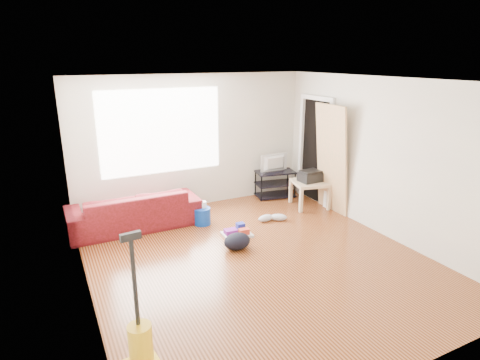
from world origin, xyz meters
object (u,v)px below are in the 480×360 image
backpack (237,248)px  vacuum (142,357)px  sofa (136,227)px  side_table (310,185)px  bucket (202,224)px  tv_stand (275,184)px  cleaning_tray (237,232)px

backpack → vacuum: (-1.90, -1.96, 0.26)m
sofa → side_table: side_table is taller
bucket → tv_stand: bearing=19.6°
backpack → vacuum: vacuum is taller
sofa → bucket: (1.06, -0.40, 0.00)m
side_table → vacuum: bearing=-143.2°
cleaning_tray → backpack: bearing=-116.7°
tv_stand → backpack: size_ratio=1.99×
bucket → cleaning_tray: (0.34, -0.68, 0.05)m
tv_stand → bucket: bearing=-149.9°
sofa → bucket: 1.14m
bucket → backpack: (0.13, -1.10, 0.00)m
sofa → side_table: size_ratio=2.91×
side_table → cleaning_tray: size_ratio=1.57×
tv_stand → cleaning_tray: bearing=-128.2°
vacuum → backpack: bearing=39.2°
sofa → backpack: size_ratio=5.05×
cleaning_tray → tv_stand: bearing=41.3°
tv_stand → side_table: size_ratio=1.15×
backpack → cleaning_tray: bearing=50.3°
sofa → tv_stand: 2.97m
sofa → vacuum: size_ratio=1.51×
bucket → cleaning_tray: size_ratio=0.62×
vacuum → tv_stand: bearing=38.9°
bucket → backpack: bearing=-83.4°
side_table → bucket: (-2.18, 0.11, -0.42)m
tv_stand → bucket: tv_stand is taller
sofa → backpack: bearing=128.4°
cleaning_tray → sofa: bearing=142.3°
sofa → tv_stand: size_ratio=2.53×
side_table → cleaning_tray: bearing=-162.7°
bucket → sofa: bearing=159.3°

